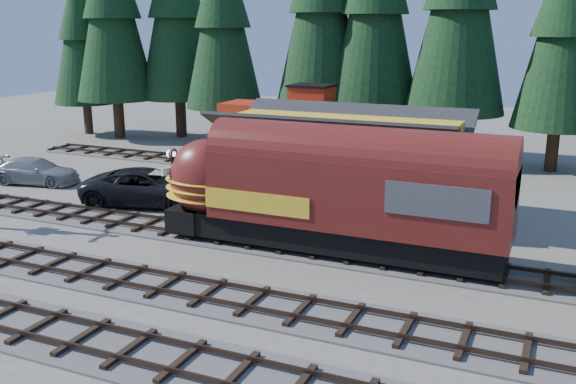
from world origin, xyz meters
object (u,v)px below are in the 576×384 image
at_px(locomotive, 319,196).
at_px(pickup_truck_b, 36,171).
at_px(depot, 340,155).
at_px(caboose, 298,132).
at_px(pickup_truck_a, 148,187).

height_order(locomotive, pickup_truck_b, locomotive).
distance_m(depot, caboose, 9.35).
bearing_deg(locomotive, depot, 101.57).
distance_m(locomotive, pickup_truck_b, 20.87).
xyz_separation_m(locomotive, pickup_truck_b, (-20.32, 4.45, -1.67)).
distance_m(depot, locomotive, 6.65).
bearing_deg(pickup_truck_a, depot, -89.31).
height_order(caboose, pickup_truck_b, caboose).
bearing_deg(pickup_truck_b, locomotive, -113.75).
relative_size(pickup_truck_a, pickup_truck_b, 1.30).
xyz_separation_m(depot, locomotive, (1.33, -6.50, -0.50)).
xyz_separation_m(depot, pickup_truck_a, (-9.79, -3.24, -1.99)).
bearing_deg(caboose, depot, -53.41).
bearing_deg(caboose, pickup_truck_b, -144.56).
height_order(depot, pickup_truck_a, depot).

